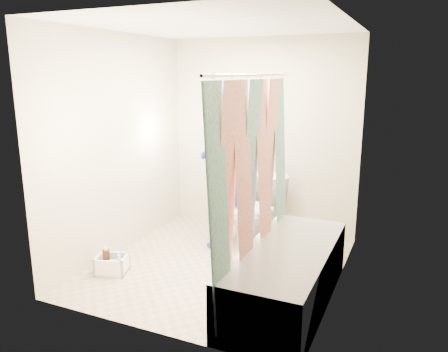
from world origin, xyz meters
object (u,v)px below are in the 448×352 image
at_px(toilet, 257,211).
at_px(cleaning_caddy, 113,265).
at_px(bathtub, 287,274).
at_px(plumber, 220,166).

bearing_deg(toilet, cleaning_caddy, -116.70).
relative_size(bathtub, cleaning_caddy, 4.86).
distance_m(toilet, plumber, 0.69).
distance_m(bathtub, toilet, 1.40).
bearing_deg(cleaning_caddy, plumber, 42.80).
bearing_deg(cleaning_caddy, bathtub, -13.14).
relative_size(plumber, cleaning_caddy, 5.21).
bearing_deg(plumber, bathtub, 32.50).
distance_m(toilet, cleaning_caddy, 1.74).
bearing_deg(bathtub, cleaning_caddy, -174.73).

